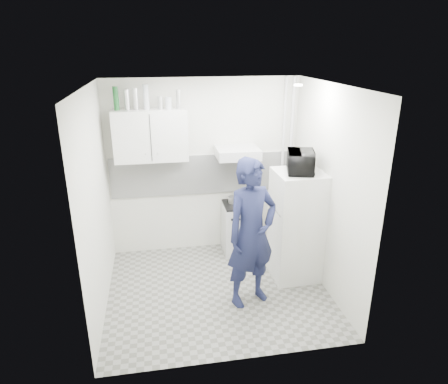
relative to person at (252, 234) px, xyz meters
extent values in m
plane|color=gray|center=(-0.36, 0.27, -0.92)|extent=(2.80, 2.80, 0.00)
plane|color=white|center=(-0.36, 0.27, 1.68)|extent=(2.80, 2.80, 0.00)
plane|color=silver|center=(-0.36, 1.52, 0.38)|extent=(2.80, 0.00, 2.80)
plane|color=silver|center=(-1.76, 0.27, 0.38)|extent=(0.00, 2.60, 2.60)
plane|color=silver|center=(1.04, 0.27, 0.38)|extent=(0.00, 2.60, 2.60)
imported|color=#171C3C|center=(0.00, 0.00, 0.00)|extent=(0.79, 0.66, 1.84)
cube|color=#BDBDBD|center=(0.12, 1.27, -0.54)|extent=(0.47, 0.47, 0.76)
cube|color=silver|center=(0.74, 0.48, -0.17)|extent=(0.63, 0.63, 1.49)
cube|color=black|center=(0.12, 1.27, -0.15)|extent=(0.45, 0.45, 0.03)
cylinder|color=silver|center=(0.05, 1.34, -0.09)|extent=(0.16, 0.16, 0.09)
imported|color=black|center=(0.74, 0.48, 0.71)|extent=(0.55, 0.44, 0.27)
cylinder|color=#144C1E|center=(-1.53, 1.35, 1.43)|extent=(0.07, 0.07, 0.31)
cylinder|color=silver|center=(-1.39, 1.35, 1.41)|extent=(0.07, 0.07, 0.27)
cylinder|color=silver|center=(-1.28, 1.35, 1.42)|extent=(0.07, 0.07, 0.28)
cylinder|color=#B2B7BC|center=(-1.14, 1.35, 1.44)|extent=(0.07, 0.07, 0.33)
cylinder|color=silver|center=(-0.96, 1.35, 1.37)|extent=(0.07, 0.07, 0.17)
cylinder|color=#B2B7BC|center=(-0.85, 1.35, 1.36)|extent=(0.08, 0.08, 0.16)
cylinder|color=silver|center=(-0.72, 1.35, 1.41)|extent=(0.06, 0.06, 0.25)
cube|color=silver|center=(-1.11, 1.35, 0.93)|extent=(1.00, 0.35, 0.70)
cube|color=#BDBDBD|center=(0.09, 1.27, 0.65)|extent=(0.60, 0.50, 0.14)
cube|color=white|center=(-0.36, 1.51, 0.28)|extent=(2.74, 0.03, 0.60)
cylinder|color=#BDBDBD|center=(0.94, 1.44, 0.38)|extent=(0.05, 0.05, 2.60)
cylinder|color=#BDBDBD|center=(0.82, 1.44, 0.38)|extent=(0.04, 0.04, 2.60)
cylinder|color=white|center=(0.64, 0.47, 1.65)|extent=(0.10, 0.10, 0.02)
camera|label=1|loc=(-1.05, -4.12, 2.10)|focal=32.00mm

